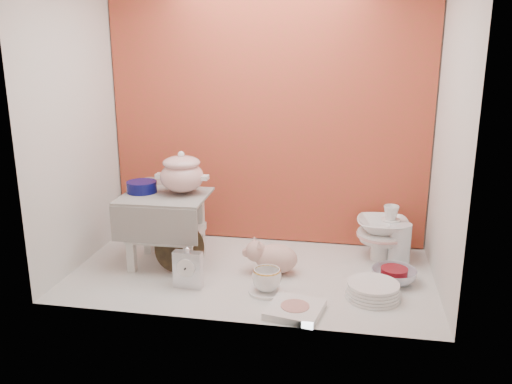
% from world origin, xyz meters
% --- Properties ---
extents(ground, '(1.80, 1.80, 0.00)m').
position_xyz_m(ground, '(0.00, 0.00, 0.00)').
color(ground, silver).
rests_on(ground, ground).
extents(niche_shell, '(1.86, 1.03, 1.53)m').
position_xyz_m(niche_shell, '(0.00, 0.18, 0.93)').
color(niche_shell, '#BA352E').
rests_on(niche_shell, ground).
extents(step_stool, '(0.44, 0.38, 0.38)m').
position_xyz_m(step_stool, '(-0.46, 0.04, 0.19)').
color(step_stool, silver).
rests_on(step_stool, ground).
extents(soup_tureen, '(0.34, 0.34, 0.22)m').
position_xyz_m(soup_tureen, '(-0.38, 0.08, 0.49)').
color(soup_tureen, white).
rests_on(soup_tureen, step_stool).
extents(cobalt_bowl, '(0.20, 0.20, 0.06)m').
position_xyz_m(cobalt_bowl, '(-0.59, 0.07, 0.40)').
color(cobalt_bowl, '#0A0C4F').
rests_on(cobalt_bowl, step_stool).
extents(floral_platter, '(0.36, 0.12, 0.35)m').
position_xyz_m(floral_platter, '(-0.69, 0.43, 0.18)').
color(floral_platter, silver).
rests_on(floral_platter, ground).
extents(blue_white_vase, '(0.24, 0.24, 0.22)m').
position_xyz_m(blue_white_vase, '(-0.48, 0.31, 0.11)').
color(blue_white_vase, silver).
rests_on(blue_white_vase, ground).
extents(lacquer_tray, '(0.27, 0.14, 0.24)m').
position_xyz_m(lacquer_tray, '(-0.37, -0.03, 0.12)').
color(lacquer_tray, black).
rests_on(lacquer_tray, ground).
extents(mantel_clock, '(0.14, 0.06, 0.20)m').
position_xyz_m(mantel_clock, '(-0.26, -0.22, 0.10)').
color(mantel_clock, silver).
rests_on(mantel_clock, ground).
extents(plush_pig, '(0.31, 0.25, 0.16)m').
position_xyz_m(plush_pig, '(0.12, 0.02, 0.08)').
color(plush_pig, tan).
rests_on(plush_pig, ground).
extents(teacup_saucer, '(0.22, 0.22, 0.01)m').
position_xyz_m(teacup_saucer, '(0.11, -0.21, 0.01)').
color(teacup_saucer, white).
rests_on(teacup_saucer, ground).
extents(gold_rim_teacup, '(0.14, 0.14, 0.11)m').
position_xyz_m(gold_rim_teacup, '(0.11, -0.21, 0.07)').
color(gold_rim_teacup, white).
rests_on(gold_rim_teacup, teacup_saucer).
extents(lattice_dish, '(0.26, 0.26, 0.03)m').
position_xyz_m(lattice_dish, '(0.26, -0.38, 0.02)').
color(lattice_dish, white).
rests_on(lattice_dish, ground).
extents(dinner_plate_stack, '(0.30, 0.30, 0.07)m').
position_xyz_m(dinner_plate_stack, '(0.60, -0.17, 0.04)').
color(dinner_plate_stack, white).
rests_on(dinner_plate_stack, ground).
extents(crystal_bowl, '(0.24, 0.24, 0.07)m').
position_xyz_m(crystal_bowl, '(0.70, 0.01, 0.03)').
color(crystal_bowl, silver).
rests_on(crystal_bowl, ground).
extents(clear_glass_vase, '(0.14, 0.14, 0.23)m').
position_xyz_m(clear_glass_vase, '(0.74, 0.24, 0.11)').
color(clear_glass_vase, silver).
rests_on(clear_glass_vase, ground).
extents(porcelain_tower, '(0.35, 0.35, 0.31)m').
position_xyz_m(porcelain_tower, '(0.65, 0.29, 0.15)').
color(porcelain_tower, white).
rests_on(porcelain_tower, ground).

